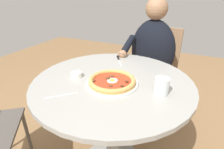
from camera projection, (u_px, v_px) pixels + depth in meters
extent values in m
cylinder|color=#999993|center=(113.00, 82.00, 1.08)|extent=(0.95, 0.95, 0.03)
cylinder|color=gray|center=(112.00, 128.00, 1.24)|extent=(0.09, 0.09, 0.69)
cylinder|color=white|center=(112.00, 83.00, 1.03)|extent=(0.30, 0.30, 0.01)
cylinder|color=tan|center=(112.00, 82.00, 1.02)|extent=(0.27, 0.27, 0.01)
torus|color=tan|center=(112.00, 80.00, 1.02)|extent=(0.27, 0.27, 0.03)
cylinder|color=red|center=(112.00, 81.00, 1.02)|extent=(0.25, 0.25, 0.00)
cylinder|color=white|center=(112.00, 81.00, 1.02)|extent=(0.06, 0.06, 0.00)
ellipsoid|color=yellow|center=(112.00, 80.00, 1.02)|extent=(0.03, 0.03, 0.02)
ellipsoid|color=#3D2314|center=(127.00, 82.00, 1.00)|extent=(0.03, 0.02, 0.01)
ellipsoid|color=#3D2314|center=(122.00, 86.00, 0.96)|extent=(0.03, 0.02, 0.01)
ellipsoid|color=brown|center=(111.00, 85.00, 0.97)|extent=(0.03, 0.02, 0.01)
ellipsoid|color=brown|center=(94.00, 80.00, 1.01)|extent=(0.02, 0.03, 0.01)
ellipsoid|color=brown|center=(112.00, 76.00, 1.07)|extent=(0.04, 0.04, 0.01)
ellipsoid|color=#4C2D19|center=(108.00, 78.00, 1.04)|extent=(0.04, 0.04, 0.01)
ellipsoid|color=#2D6B28|center=(112.00, 79.00, 1.03)|extent=(0.01, 0.01, 0.00)
ellipsoid|color=#2D6B28|center=(117.00, 79.00, 1.03)|extent=(0.01, 0.01, 0.00)
ellipsoid|color=#2D6B28|center=(96.00, 85.00, 0.97)|extent=(0.01, 0.01, 0.00)
cylinder|color=silver|center=(162.00, 86.00, 0.92)|extent=(0.08, 0.08, 0.09)
cylinder|color=silver|center=(161.00, 90.00, 0.93)|extent=(0.07, 0.07, 0.04)
cube|color=silver|center=(120.00, 63.00, 1.31)|extent=(0.07, 0.11, 0.00)
cube|color=black|center=(118.00, 58.00, 1.40)|extent=(0.05, 0.07, 0.01)
cylinder|color=white|center=(76.00, 75.00, 1.11)|extent=(0.07, 0.07, 0.03)
cylinder|color=olive|center=(76.00, 73.00, 1.10)|extent=(0.05, 0.05, 0.01)
cube|color=#BCBCC1|center=(62.00, 95.00, 0.92)|extent=(0.13, 0.12, 0.00)
cube|color=#282833|center=(148.00, 98.00, 1.83)|extent=(0.37, 0.32, 0.45)
ellipsoid|color=black|center=(152.00, 51.00, 1.61)|extent=(0.42, 0.26, 0.55)
sphere|color=#936B4C|center=(157.00, 9.00, 1.45)|extent=(0.18, 0.18, 0.18)
cylinder|color=black|center=(127.00, 46.00, 1.49)|extent=(0.06, 0.26, 0.15)
sphere|color=#936B4C|center=(122.00, 54.00, 1.42)|extent=(0.07, 0.07, 0.07)
cube|color=#957050|center=(151.00, 76.00, 1.77)|extent=(0.47, 0.47, 0.02)
cube|color=#957050|center=(161.00, 48.00, 1.83)|extent=(0.39, 0.07, 0.43)
cylinder|color=#8E6B4C|center=(124.00, 99.00, 1.81)|extent=(0.02, 0.02, 0.44)
cylinder|color=#8E6B4C|center=(162.00, 112.00, 1.63)|extent=(0.02, 0.02, 0.44)
cylinder|color=#8E6B4C|center=(140.00, 83.00, 2.11)|extent=(0.02, 0.02, 0.44)
cylinder|color=#8E6B4C|center=(173.00, 92.00, 1.93)|extent=(0.02, 0.02, 0.44)
cylinder|color=#4C4742|center=(28.00, 136.00, 1.34)|extent=(0.02, 0.02, 0.46)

